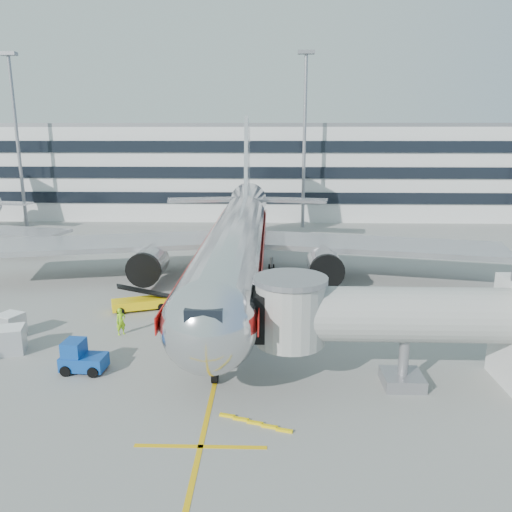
{
  "coord_description": "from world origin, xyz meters",
  "views": [
    {
      "loc": [
        3.08,
        -33.68,
        13.57
      ],
      "look_at": [
        1.91,
        6.13,
        4.0
      ],
      "focal_mm": 35.0,
      "sensor_mm": 36.0,
      "label": 1
    }
  ],
  "objects_px": {
    "cargo_container_right": "(10,325)",
    "baggage_tug": "(81,358)",
    "cargo_container_left": "(11,340)",
    "main_jet": "(237,239)",
    "belt_loader": "(140,302)",
    "ramp_worker": "(121,322)"
  },
  "relations": [
    {
      "from": "baggage_tug",
      "to": "cargo_container_right",
      "type": "height_order",
      "value": "baggage_tug"
    },
    {
      "from": "main_jet",
      "to": "belt_loader",
      "type": "xyz_separation_m",
      "value": [
        -7.35,
        -7.7,
        -3.61
      ]
    },
    {
      "from": "cargo_container_left",
      "to": "ramp_worker",
      "type": "xyz_separation_m",
      "value": [
        6.19,
        3.17,
        0.1
      ]
    },
    {
      "from": "main_jet",
      "to": "baggage_tug",
      "type": "bearing_deg",
      "value": -113.52
    },
    {
      "from": "cargo_container_left",
      "to": "cargo_container_right",
      "type": "distance_m",
      "value": 3.06
    },
    {
      "from": "main_jet",
      "to": "belt_loader",
      "type": "distance_m",
      "value": 11.24
    },
    {
      "from": "baggage_tug",
      "to": "cargo_container_right",
      "type": "bearing_deg",
      "value": 143.12
    },
    {
      "from": "baggage_tug",
      "to": "belt_loader",
      "type": "bearing_deg",
      "value": 86.23
    },
    {
      "from": "cargo_container_right",
      "to": "baggage_tug",
      "type": "bearing_deg",
      "value": -36.88
    },
    {
      "from": "baggage_tug",
      "to": "cargo_container_left",
      "type": "bearing_deg",
      "value": 155.64
    },
    {
      "from": "ramp_worker",
      "to": "belt_loader",
      "type": "bearing_deg",
      "value": 50.05
    },
    {
      "from": "cargo_container_right",
      "to": "ramp_worker",
      "type": "distance_m",
      "value": 7.64
    },
    {
      "from": "main_jet",
      "to": "cargo_container_right",
      "type": "height_order",
      "value": "main_jet"
    },
    {
      "from": "belt_loader",
      "to": "cargo_container_left",
      "type": "bearing_deg",
      "value": -126.56
    },
    {
      "from": "baggage_tug",
      "to": "ramp_worker",
      "type": "relative_size",
      "value": 1.38
    },
    {
      "from": "belt_loader",
      "to": "cargo_container_left",
      "type": "height_order",
      "value": "belt_loader"
    },
    {
      "from": "baggage_tug",
      "to": "ramp_worker",
      "type": "height_order",
      "value": "baggage_tug"
    },
    {
      "from": "main_jet",
      "to": "cargo_container_left",
      "type": "bearing_deg",
      "value": -130.15
    },
    {
      "from": "belt_loader",
      "to": "ramp_worker",
      "type": "bearing_deg",
      "value": -89.97
    },
    {
      "from": "main_jet",
      "to": "belt_loader",
      "type": "height_order",
      "value": "main_jet"
    },
    {
      "from": "cargo_container_left",
      "to": "cargo_container_right",
      "type": "height_order",
      "value": "cargo_container_left"
    },
    {
      "from": "main_jet",
      "to": "belt_loader",
      "type": "relative_size",
      "value": 10.87
    }
  ]
}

